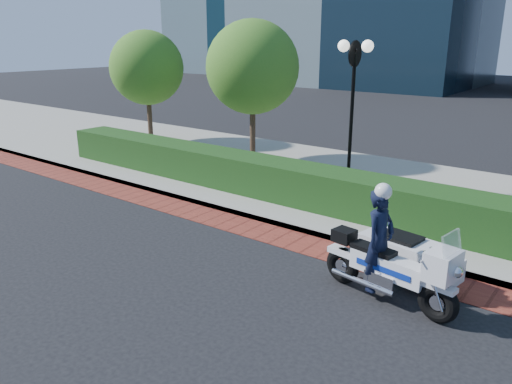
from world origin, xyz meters
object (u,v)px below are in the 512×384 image
Objects in this scene: lamppost at (353,93)px; police_motorcycle at (395,255)px; tree_b at (253,67)px; tree_a at (147,68)px.

lamppost is 6.07m from police_motorcycle.
tree_b is at bearing 163.89° from lamppost.
tree_b is 10.14m from police_motorcycle.
police_motorcycle is (3.31, -4.56, -2.24)m from lamppost.
tree_a is at bearing 172.59° from lamppost.
lamppost is 0.92× the size of tree_a.
tree_b is 1.89× the size of police_motorcycle.
lamppost is 10.09m from tree_a.
lamppost is at bearing 134.52° from police_motorcycle.
tree_b is at bearing 0.00° from tree_a.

